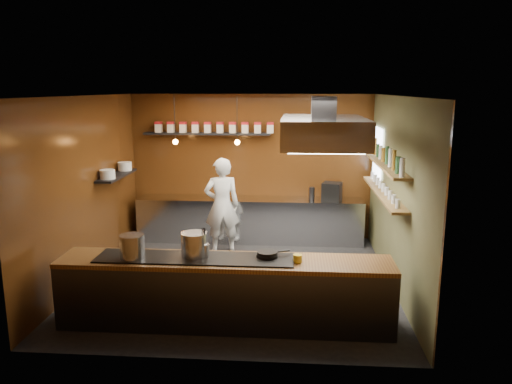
# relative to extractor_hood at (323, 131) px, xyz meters

# --- Properties ---
(floor) EXTENTS (5.00, 5.00, 0.00)m
(floor) POSITION_rel_extractor_hood_xyz_m (-1.30, 0.40, -2.51)
(floor) COLOR black
(floor) RESTS_ON ground
(back_wall) EXTENTS (5.00, 0.00, 5.00)m
(back_wall) POSITION_rel_extractor_hood_xyz_m (-1.30, 2.90, -1.01)
(back_wall) COLOR #3F1F0B
(back_wall) RESTS_ON ground
(left_wall) EXTENTS (0.00, 5.00, 5.00)m
(left_wall) POSITION_rel_extractor_hood_xyz_m (-3.80, 0.40, -1.01)
(left_wall) COLOR #3F1F0B
(left_wall) RESTS_ON ground
(right_wall) EXTENTS (0.00, 5.00, 5.00)m
(right_wall) POSITION_rel_extractor_hood_xyz_m (1.20, 0.40, -1.01)
(right_wall) COLOR #4B4B2A
(right_wall) RESTS_ON ground
(ceiling) EXTENTS (5.00, 5.00, 0.00)m
(ceiling) POSITION_rel_extractor_hood_xyz_m (-1.30, 0.40, 0.49)
(ceiling) COLOR silver
(ceiling) RESTS_ON back_wall
(window_pane) EXTENTS (0.00, 1.00, 1.00)m
(window_pane) POSITION_rel_extractor_hood_xyz_m (1.15, 2.10, -0.61)
(window_pane) COLOR white
(window_pane) RESTS_ON right_wall
(prep_counter) EXTENTS (4.60, 0.65, 0.90)m
(prep_counter) POSITION_rel_extractor_hood_xyz_m (-1.30, 2.57, -2.06)
(prep_counter) COLOR silver
(prep_counter) RESTS_ON floor
(pass_counter) EXTENTS (4.40, 0.72, 0.94)m
(pass_counter) POSITION_rel_extractor_hood_xyz_m (-1.30, -1.20, -2.04)
(pass_counter) COLOR #38383D
(pass_counter) RESTS_ON floor
(tin_shelf) EXTENTS (2.60, 0.26, 0.04)m
(tin_shelf) POSITION_rel_extractor_hood_xyz_m (-2.20, 2.76, -0.31)
(tin_shelf) COLOR black
(tin_shelf) RESTS_ON back_wall
(plate_shelf) EXTENTS (0.30, 1.40, 0.04)m
(plate_shelf) POSITION_rel_extractor_hood_xyz_m (-3.64, 1.40, -0.96)
(plate_shelf) COLOR black
(plate_shelf) RESTS_ON left_wall
(bottle_shelf_upper) EXTENTS (0.26, 2.80, 0.04)m
(bottle_shelf_upper) POSITION_rel_extractor_hood_xyz_m (1.04, 0.70, -0.59)
(bottle_shelf_upper) COLOR brown
(bottle_shelf_upper) RESTS_ON right_wall
(bottle_shelf_lower) EXTENTS (0.26, 2.80, 0.04)m
(bottle_shelf_lower) POSITION_rel_extractor_hood_xyz_m (1.04, 0.70, -1.06)
(bottle_shelf_lower) COLOR brown
(bottle_shelf_lower) RESTS_ON right_wall
(extractor_hood) EXTENTS (1.20, 2.00, 0.72)m
(extractor_hood) POSITION_rel_extractor_hood_xyz_m (0.00, 0.00, 0.00)
(extractor_hood) COLOR #38383D
(extractor_hood) RESTS_ON ceiling
(pendant_left) EXTENTS (0.10, 0.10, 0.95)m
(pendant_left) POSITION_rel_extractor_hood_xyz_m (-2.70, 2.10, -0.35)
(pendant_left) COLOR black
(pendant_left) RESTS_ON ceiling
(pendant_right) EXTENTS (0.10, 0.10, 0.95)m
(pendant_right) POSITION_rel_extractor_hood_xyz_m (-1.50, 2.10, -0.35)
(pendant_right) COLOR black
(pendant_right) RESTS_ON ceiling
(storage_tins) EXTENTS (2.43, 0.13, 0.22)m
(storage_tins) POSITION_rel_extractor_hood_xyz_m (-2.05, 2.76, -0.17)
(storage_tins) COLOR beige
(storage_tins) RESTS_ON tin_shelf
(plate_stacks) EXTENTS (0.26, 1.16, 0.16)m
(plate_stacks) POSITION_rel_extractor_hood_xyz_m (-3.64, 1.40, -0.86)
(plate_stacks) COLOR silver
(plate_stacks) RESTS_ON plate_shelf
(bottles) EXTENTS (0.06, 2.66, 0.24)m
(bottles) POSITION_rel_extractor_hood_xyz_m (1.04, 0.70, -0.45)
(bottles) COLOR silver
(bottles) RESTS_ON bottle_shelf_upper
(wine_glasses) EXTENTS (0.07, 2.37, 0.13)m
(wine_glasses) POSITION_rel_extractor_hood_xyz_m (1.04, 0.70, -0.97)
(wine_glasses) COLOR silver
(wine_glasses) RESTS_ON bottle_shelf_lower
(stockpot_large) EXTENTS (0.38, 0.38, 0.31)m
(stockpot_large) POSITION_rel_extractor_hood_xyz_m (-2.50, -1.29, -1.41)
(stockpot_large) COLOR #AFB2B6
(stockpot_large) RESTS_ON pass_counter
(stockpot_small) EXTENTS (0.45, 0.45, 0.32)m
(stockpot_small) POSITION_rel_extractor_hood_xyz_m (-1.71, -1.17, -1.40)
(stockpot_small) COLOR silver
(stockpot_small) RESTS_ON pass_counter
(utensil_crock) EXTENTS (0.16, 0.16, 0.18)m
(utensil_crock) POSITION_rel_extractor_hood_xyz_m (-1.58, -1.18, -1.48)
(utensil_crock) COLOR silver
(utensil_crock) RESTS_ON pass_counter
(frying_pan) EXTENTS (0.44, 0.29, 0.07)m
(frying_pan) POSITION_rel_extractor_hood_xyz_m (-0.75, -1.11, -1.53)
(frying_pan) COLOR black
(frying_pan) RESTS_ON pass_counter
(butter_jar) EXTENTS (0.12, 0.12, 0.10)m
(butter_jar) POSITION_rel_extractor_hood_xyz_m (-0.35, -1.25, -1.53)
(butter_jar) COLOR gold
(butter_jar) RESTS_ON pass_counter
(espresso_machine) EXTENTS (0.44, 0.43, 0.36)m
(espresso_machine) POSITION_rel_extractor_hood_xyz_m (0.36, 2.54, -1.43)
(espresso_machine) COLOR black
(espresso_machine) RESTS_ON prep_counter
(chef) EXTENTS (0.76, 0.59, 1.84)m
(chef) POSITION_rel_extractor_hood_xyz_m (-1.77, 1.82, -1.58)
(chef) COLOR white
(chef) RESTS_ON floor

